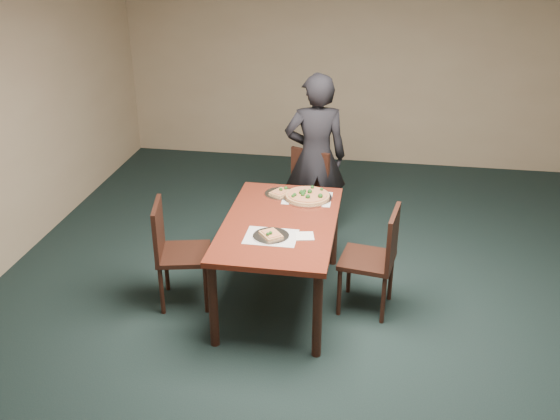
% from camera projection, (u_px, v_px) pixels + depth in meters
% --- Properties ---
extents(ground, '(8.00, 8.00, 0.00)m').
position_uv_depth(ground, '(322.00, 342.00, 4.82)').
color(ground, black).
rests_on(ground, ground).
extents(room_shell, '(8.00, 8.00, 8.00)m').
position_uv_depth(room_shell, '(330.00, 126.00, 4.07)').
color(room_shell, tan).
rests_on(room_shell, ground).
extents(dining_table, '(0.90, 1.50, 0.75)m').
position_uv_depth(dining_table, '(280.00, 231.00, 5.07)').
color(dining_table, '#541A10').
rests_on(dining_table, ground).
extents(chair_far, '(0.55, 0.55, 0.91)m').
position_uv_depth(chair_far, '(304.00, 191.00, 6.16)').
color(chair_far, black).
rests_on(chair_far, ground).
extents(chair_left, '(0.50, 0.50, 0.91)m').
position_uv_depth(chair_left, '(174.00, 248.00, 5.12)').
color(chair_left, black).
rests_on(chair_left, ground).
extents(chair_right, '(0.48, 0.48, 0.91)m').
position_uv_depth(chair_right, '(377.00, 255.00, 5.01)').
color(chair_right, black).
rests_on(chair_right, ground).
extents(diner, '(0.68, 0.51, 1.67)m').
position_uv_depth(diner, '(316.00, 157.00, 6.11)').
color(diner, black).
rests_on(diner, ground).
extents(placemat_main, '(0.42, 0.32, 0.00)m').
position_uv_depth(placemat_main, '(307.00, 198.00, 5.44)').
color(placemat_main, white).
rests_on(placemat_main, dining_table).
extents(placemat_near, '(0.40, 0.30, 0.00)m').
position_uv_depth(placemat_near, '(271.00, 237.00, 4.79)').
color(placemat_near, white).
rests_on(placemat_near, dining_table).
extents(pizza_pan, '(0.43, 0.43, 0.07)m').
position_uv_depth(pizza_pan, '(307.00, 196.00, 5.43)').
color(pizza_pan, silver).
rests_on(pizza_pan, dining_table).
extents(slice_plate_near, '(0.28, 0.28, 0.06)m').
position_uv_depth(slice_plate_near, '(271.00, 235.00, 4.78)').
color(slice_plate_near, silver).
rests_on(slice_plate_near, dining_table).
extents(slice_plate_far, '(0.28, 0.28, 0.06)m').
position_uv_depth(slice_plate_far, '(281.00, 193.00, 5.51)').
color(slice_plate_far, silver).
rests_on(slice_plate_far, dining_table).
extents(napkin, '(0.16, 0.16, 0.01)m').
position_uv_depth(napkin, '(305.00, 236.00, 4.79)').
color(napkin, white).
rests_on(napkin, dining_table).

